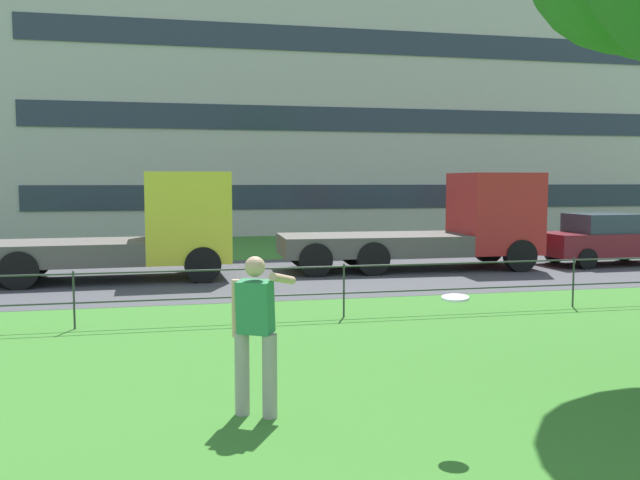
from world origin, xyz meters
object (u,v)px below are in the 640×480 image
(person_thrower, at_px, (256,330))
(flatbed_truck_far_right, at_px, (446,226))
(frisbee, at_px, (455,298))
(flatbed_truck_left, at_px, (128,232))
(car_maroon_far_left, at_px, (606,239))
(apartment_building_background, at_px, (342,63))

(person_thrower, distance_m, flatbed_truck_far_right, 13.10)
(frisbee, height_order, flatbed_truck_far_right, flatbed_truck_far_right)
(flatbed_truck_left, xyz_separation_m, flatbed_truck_far_right, (8.80, 0.31, 0.00))
(frisbee, xyz_separation_m, flatbed_truck_left, (-3.79, 11.78, -0.16))
(flatbed_truck_far_right, distance_m, car_maroon_far_left, 5.07)
(apartment_building_background, bearing_deg, flatbed_truck_left, -118.32)
(person_thrower, bearing_deg, flatbed_truck_far_right, 58.32)
(flatbed_truck_left, bearing_deg, flatbed_truck_far_right, 2.03)
(person_thrower, relative_size, flatbed_truck_far_right, 0.23)
(person_thrower, height_order, frisbee, person_thrower)
(flatbed_truck_left, xyz_separation_m, car_maroon_far_left, (13.85, 0.07, -0.44))
(frisbee, distance_m, apartment_building_background, 33.18)
(flatbed_truck_left, xyz_separation_m, apartment_building_background, (10.64, 19.75, 7.89))
(frisbee, xyz_separation_m, car_maroon_far_left, (10.07, 11.85, -0.60))
(person_thrower, height_order, flatbed_truck_far_right, flatbed_truck_far_right)
(person_thrower, relative_size, frisbee, 4.60)
(person_thrower, distance_m, car_maroon_far_left, 16.16)
(car_maroon_far_left, relative_size, apartment_building_background, 0.11)
(car_maroon_far_left, bearing_deg, person_thrower, -137.57)
(frisbee, distance_m, flatbed_truck_left, 12.38)
(car_maroon_far_left, bearing_deg, flatbed_truck_left, -179.71)
(person_thrower, distance_m, frisbee, 2.14)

